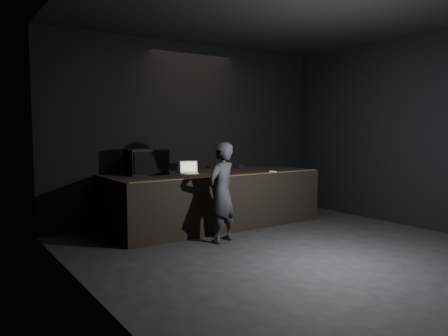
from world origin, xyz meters
TOP-DOWN VIEW (x-y plane):
  - ground at (0.00, 0.00)m, footprint 7.00×7.00m
  - room_walls at (0.00, 0.00)m, footprint 6.10×7.10m
  - stage_riser at (0.00, 2.73)m, footprint 4.00×1.50m
  - riser_lip at (0.00, 2.02)m, footprint 3.92×0.10m
  - stage_monitor at (-1.21, 3.03)m, footprint 0.70×0.53m
  - cable at (-0.59, 3.05)m, footprint 0.93×0.15m
  - laptop at (-0.47, 2.82)m, footprint 0.41×0.39m
  - beer_can at (0.31, 2.72)m, footprint 0.07×0.07m
  - plastic_cup at (0.86, 3.00)m, footprint 0.08×0.08m
  - wii_remote at (0.91, 2.08)m, footprint 0.05×0.15m
  - person at (-0.58, 1.58)m, footprint 0.68×0.56m

SIDE VIEW (x-z plane):
  - ground at x=0.00m, z-range 0.00..0.00m
  - stage_riser at x=0.00m, z-range 0.00..1.00m
  - person at x=-0.58m, z-range 0.00..1.60m
  - riser_lip at x=0.00m, z-range 1.00..1.01m
  - cable at x=-0.59m, z-range 1.00..1.02m
  - wii_remote at x=0.91m, z-range 1.00..1.03m
  - plastic_cup at x=0.86m, z-range 1.00..1.10m
  - laptop at x=-0.47m, z-range 0.95..1.17m
  - beer_can at x=0.31m, z-range 1.00..1.16m
  - stage_monitor at x=-1.21m, z-range 1.00..1.45m
  - room_walls at x=0.00m, z-range 0.26..3.78m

